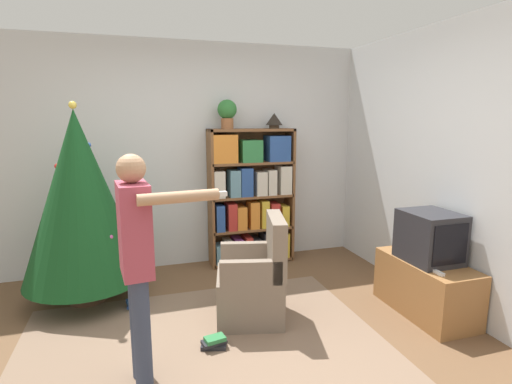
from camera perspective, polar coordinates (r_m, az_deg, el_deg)
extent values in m
plane|color=brown|center=(3.23, -3.84, -22.13)|extent=(14.00, 14.00, 0.00)
cube|color=silver|center=(4.78, -9.87, 5.06)|extent=(8.00, 0.10, 2.60)
cube|color=silver|center=(3.85, 28.67, 2.64)|extent=(0.10, 8.00, 2.60)
cube|color=#7F6651|center=(3.34, -7.44, -20.91)|extent=(2.79, 2.02, 0.01)
cube|color=brown|center=(4.67, -6.47, -1.06)|extent=(0.03, 0.30, 1.62)
cube|color=brown|center=(4.95, 4.79, -0.38)|extent=(0.03, 0.30, 1.62)
cube|color=brown|center=(4.69, -0.70, 8.85)|extent=(1.01, 0.30, 0.03)
cube|color=brown|center=(4.92, -1.16, -0.40)|extent=(1.01, 0.01, 1.62)
cube|color=brown|center=(5.00, -0.66, -9.52)|extent=(0.98, 0.30, 0.03)
cube|color=#5B899E|center=(4.82, -5.29, -8.73)|extent=(0.10, 0.22, 0.22)
cube|color=beige|center=(4.84, -4.06, -8.34)|extent=(0.09, 0.22, 0.27)
cube|color=#843889|center=(4.89, -2.68, -8.11)|extent=(0.10, 0.27, 0.27)
cube|color=#B22D28|center=(4.90, -1.26, -7.92)|extent=(0.08, 0.25, 0.29)
cube|color=#232328|center=(4.94, -0.04, -7.98)|extent=(0.09, 0.25, 0.26)
cube|color=#232328|center=(4.97, 1.38, -7.46)|extent=(0.10, 0.26, 0.32)
cube|color=#2D7A42|center=(5.01, 2.54, -7.35)|extent=(0.08, 0.28, 0.32)
cube|color=gold|center=(5.05, 3.87, -7.31)|extent=(0.08, 0.26, 0.30)
cube|color=brown|center=(4.87, -0.67, -5.12)|extent=(0.98, 0.30, 0.03)
cube|color=#284C93|center=(4.69, -5.28, -3.66)|extent=(0.10, 0.22, 0.31)
cube|color=#B22D28|center=(4.73, -3.62, -3.44)|extent=(0.10, 0.24, 0.32)
cube|color=orange|center=(4.78, -2.32, -3.58)|extent=(0.11, 0.27, 0.27)
cube|color=orange|center=(4.80, -0.45, -3.22)|extent=(0.11, 0.23, 0.32)
cube|color=gold|center=(4.84, 1.00, -3.04)|extent=(0.09, 0.24, 0.33)
cube|color=#B22D28|center=(4.88, 2.45, -3.19)|extent=(0.11, 0.22, 0.29)
cube|color=gold|center=(4.93, 3.86, -3.28)|extent=(0.09, 0.23, 0.25)
cube|color=brown|center=(4.78, -0.68, -0.53)|extent=(0.98, 0.30, 0.03)
cube|color=beige|center=(4.62, -5.44, 1.15)|extent=(0.13, 0.23, 0.31)
cube|color=#5B899E|center=(4.65, -3.20, 1.27)|extent=(0.12, 0.22, 0.31)
cube|color=#284C93|center=(4.69, -1.55, 1.47)|extent=(0.14, 0.22, 0.33)
cube|color=beige|center=(4.76, 0.47, 1.32)|extent=(0.13, 0.26, 0.28)
cube|color=beige|center=(4.80, 1.96, 1.49)|extent=(0.10, 0.26, 0.30)
cube|color=beige|center=(4.85, 3.90, 1.80)|extent=(0.14, 0.24, 0.34)
cube|color=brown|center=(4.72, -0.69, 4.20)|extent=(0.98, 0.30, 0.03)
cube|color=orange|center=(4.61, -4.70, 6.20)|extent=(0.28, 0.28, 0.32)
cube|color=#2D7A42|center=(4.68, -0.86, 5.90)|extent=(0.24, 0.26, 0.25)
cube|color=#284C93|center=(4.78, 3.01, 6.25)|extent=(0.26, 0.25, 0.30)
cube|color=#996638|center=(3.99, 23.08, -12.35)|extent=(0.45, 0.92, 0.49)
cube|color=#28282D|center=(3.84, 23.59, -5.88)|extent=(0.42, 0.47, 0.44)
cube|color=black|center=(3.67, 26.04, -6.82)|extent=(0.34, 0.01, 0.35)
cube|color=white|center=(3.63, 24.57, -10.42)|extent=(0.04, 0.12, 0.02)
cylinder|color=#4C3323|center=(4.32, -22.85, -13.41)|extent=(0.36, 0.36, 0.10)
cylinder|color=brown|center=(4.28, -22.96, -12.06)|extent=(0.08, 0.08, 0.12)
cone|color=#14471E|center=(4.04, -23.83, -0.64)|extent=(1.11, 1.11, 1.61)
sphere|color=#B74C93|center=(4.51, -27.85, -8.23)|extent=(0.07, 0.07, 0.07)
sphere|color=#B74C93|center=(3.83, -20.08, -6.07)|extent=(0.05, 0.05, 0.05)
sphere|color=#335BB2|center=(3.99, -22.79, 6.21)|extent=(0.04, 0.04, 0.04)
sphere|color=red|center=(4.01, -26.53, 3.32)|extent=(0.05, 0.05, 0.05)
sphere|color=silver|center=(4.05, -19.19, -2.68)|extent=(0.06, 0.06, 0.06)
sphere|color=#E5CC4C|center=(3.98, -24.74, 11.23)|extent=(0.07, 0.07, 0.07)
cube|color=#7A6B5B|center=(3.61, -0.92, -14.59)|extent=(0.68, 0.68, 0.42)
cube|color=#7A6B5B|center=(3.46, 2.90, -7.55)|extent=(0.25, 0.57, 0.50)
cube|color=#7A6B5B|center=(3.72, -1.12, -8.68)|extent=(0.51, 0.20, 0.20)
cube|color=#7A6B5B|center=(3.27, -0.72, -11.45)|extent=(0.51, 0.20, 0.20)
cylinder|color=#38425B|center=(2.92, -16.44, -17.58)|extent=(0.11, 0.11, 0.77)
cylinder|color=#38425B|center=(2.76, -15.94, -19.28)|extent=(0.11, 0.11, 0.77)
cube|color=#AD4256|center=(2.59, -16.96, -5.12)|extent=(0.21, 0.34, 0.58)
cylinder|color=tan|center=(2.79, -17.42, -4.65)|extent=(0.07, 0.07, 0.46)
cylinder|color=tan|center=(2.38, -10.95, -0.72)|extent=(0.48, 0.12, 0.07)
cube|color=white|center=(2.44, -5.46, -0.30)|extent=(0.11, 0.05, 0.03)
sphere|color=tan|center=(2.52, -17.43, 3.23)|extent=(0.18, 0.18, 0.18)
cylinder|color=#935B38|center=(4.62, -4.12, 9.72)|extent=(0.14, 0.14, 0.12)
sphere|color=#2D7033|center=(4.62, -4.15, 11.69)|extent=(0.22, 0.22, 0.22)
cylinder|color=#473828|center=(4.78, 2.60, 9.29)|extent=(0.12, 0.12, 0.04)
cone|color=black|center=(4.78, 2.61, 10.36)|extent=(0.20, 0.20, 0.14)
cube|color=#284C93|center=(4.04, -16.63, -15.27)|extent=(0.18, 0.13, 0.03)
cube|color=#284C93|center=(4.04, -16.67, -14.80)|extent=(0.20, 0.18, 0.04)
cube|color=#232328|center=(3.30, -6.06, -21.02)|extent=(0.21, 0.15, 0.04)
cube|color=#232328|center=(3.29, -6.01, -20.53)|extent=(0.20, 0.14, 0.03)
cube|color=#2D7A42|center=(3.27, -5.89, -20.14)|extent=(0.17, 0.13, 0.03)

